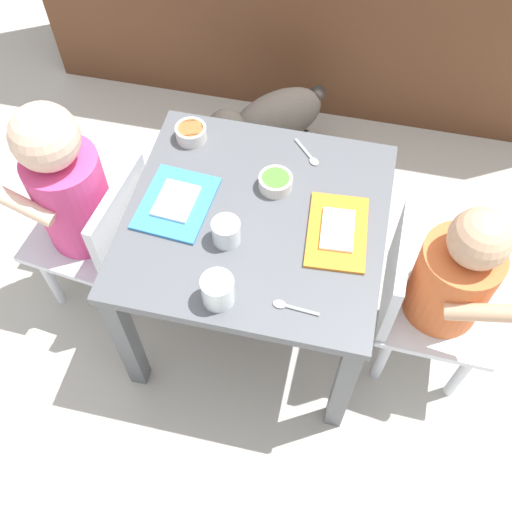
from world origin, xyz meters
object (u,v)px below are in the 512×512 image
at_px(dining_table, 256,236).
at_px(food_tray_left, 176,202).
at_px(dog, 269,121).
at_px(spoon_by_left_tray, 309,155).
at_px(seated_child_right, 448,280).
at_px(seated_child_left, 73,194).
at_px(veggie_bowl_near, 276,182).
at_px(spoon_by_right_tray, 291,307).
at_px(water_cup_right, 226,233).
at_px(veggie_bowl_far, 191,133).
at_px(water_cup_left, 218,291).
at_px(food_tray_right, 337,231).

bearing_deg(dining_table, food_tray_left, -178.25).
bearing_deg(dog, spoon_by_left_tray, -65.52).
relative_size(dining_table, dog, 1.61).
bearing_deg(seated_child_right, dining_table, 177.90).
height_order(seated_child_left, veggie_bowl_near, seated_child_left).
bearing_deg(dining_table, veggie_bowl_near, 74.93).
distance_m(dining_table, dog, 0.64).
height_order(seated_child_right, veggie_bowl_near, seated_child_right).
relative_size(dog, food_tray_left, 1.77).
bearing_deg(spoon_by_right_tray, seated_child_right, 30.78).
xyz_separation_m(seated_child_left, spoon_by_right_tray, (0.58, -0.22, 0.05)).
distance_m(dining_table, water_cup_right, 0.14).
bearing_deg(dining_table, veggie_bowl_far, 135.92).
xyz_separation_m(dining_table, water_cup_left, (-0.03, -0.23, 0.11)).
xyz_separation_m(food_tray_left, veggie_bowl_near, (0.21, 0.10, 0.01)).
relative_size(veggie_bowl_near, spoon_by_right_tray, 0.80).
distance_m(veggie_bowl_far, spoon_by_left_tray, 0.30).
distance_m(water_cup_right, veggie_bowl_near, 0.19).
distance_m(seated_child_right, food_tray_right, 0.29).
bearing_deg(water_cup_right, water_cup_left, -82.11).
relative_size(dining_table, veggie_bowl_far, 7.67).
distance_m(seated_child_left, food_tray_left, 0.28).
bearing_deg(dining_table, spoon_by_left_tray, 67.87).
relative_size(seated_child_left, spoon_by_left_tray, 8.41).
xyz_separation_m(food_tray_left, spoon_by_right_tray, (0.31, -0.21, -0.00)).
height_order(dog, veggie_bowl_near, veggie_bowl_near).
bearing_deg(spoon_by_right_tray, dog, 104.70).
bearing_deg(veggie_bowl_near, seated_child_right, -14.54).
relative_size(food_tray_left, veggie_bowl_near, 2.61).
relative_size(seated_child_right, veggie_bowl_near, 7.77).
relative_size(food_tray_right, spoon_by_left_tray, 2.62).
xyz_separation_m(dining_table, water_cup_right, (-0.05, -0.08, 0.11)).
bearing_deg(water_cup_right, spoon_by_left_tray, 64.80).
bearing_deg(dog, water_cup_left, -85.68).
xyz_separation_m(food_tray_right, water_cup_left, (-0.22, -0.22, 0.02)).
bearing_deg(veggie_bowl_far, seated_child_left, -141.09).
height_order(food_tray_right, water_cup_right, water_cup_right).
xyz_separation_m(food_tray_left, veggie_bowl_far, (-0.02, 0.21, 0.01)).
bearing_deg(food_tray_right, water_cup_right, -163.24).
distance_m(food_tray_right, spoon_by_right_tray, 0.22).
relative_size(water_cup_left, veggie_bowl_far, 0.90).
bearing_deg(water_cup_left, spoon_by_right_tray, 4.37).
xyz_separation_m(seated_child_left, seated_child_right, (0.92, -0.02, -0.04)).
distance_m(dining_table, veggie_bowl_far, 0.31).
relative_size(water_cup_right, veggie_bowl_far, 0.82).
bearing_deg(seated_child_right, veggie_bowl_far, 161.67).
height_order(seated_child_right, spoon_by_left_tray, seated_child_right).
relative_size(dog, spoon_by_left_tray, 4.50).
xyz_separation_m(food_tray_right, veggie_bowl_far, (-0.40, 0.21, 0.01)).
height_order(dining_table, spoon_by_left_tray, spoon_by_left_tray).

